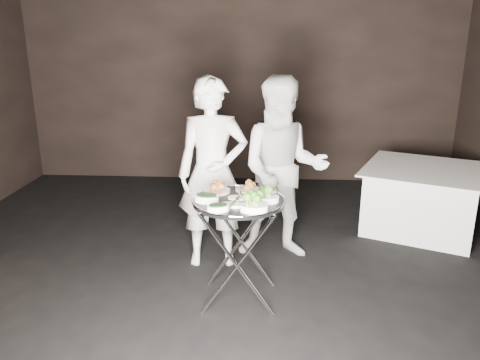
# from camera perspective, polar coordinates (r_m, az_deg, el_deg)

# --- Properties ---
(floor) EXTENTS (6.00, 7.00, 0.05)m
(floor) POSITION_cam_1_polar(r_m,az_deg,el_deg) (3.72, -3.20, -15.99)
(floor) COLOR black
(floor) RESTS_ON ground
(wall_back) EXTENTS (6.00, 0.05, 3.00)m
(wall_back) POSITION_cam_1_polar(r_m,az_deg,el_deg) (6.65, 0.09, 12.76)
(wall_back) COLOR black
(wall_back) RESTS_ON floor
(tray_stand) EXTENTS (0.56, 0.48, 0.83)m
(tray_stand) POSITION_cam_1_polar(r_m,az_deg,el_deg) (3.63, -0.14, -8.05)
(tray_stand) COLOR silver
(tray_stand) RESTS_ON floor
(serving_tray) EXTENTS (0.70, 0.70, 0.04)m
(serving_tray) POSITION_cam_1_polar(r_m,az_deg,el_deg) (3.48, -0.15, -2.56)
(serving_tray) COLOR black
(serving_tray) RESTS_ON tray_stand
(potato_plate_a) EXTENTS (0.22, 0.22, 0.08)m
(potato_plate_a) POSITION_cam_1_polar(r_m,az_deg,el_deg) (3.64, -2.88, -0.96)
(potato_plate_a) COLOR beige
(potato_plate_a) RESTS_ON serving_tray
(potato_plate_b) EXTENTS (0.19, 0.19, 0.07)m
(potato_plate_b) POSITION_cam_1_polar(r_m,az_deg,el_deg) (3.68, 0.89, -0.84)
(potato_plate_b) COLOR beige
(potato_plate_b) RESTS_ON serving_tray
(greens_bowl) EXTENTS (0.12, 0.12, 0.07)m
(greens_bowl) POSITION_cam_1_polar(r_m,az_deg,el_deg) (3.58, 3.54, -1.37)
(greens_bowl) COLOR white
(greens_bowl) RESTS_ON serving_tray
(asparagus_plate_a) EXTENTS (0.18, 0.10, 0.03)m
(asparagus_plate_a) POSITION_cam_1_polar(r_m,az_deg,el_deg) (3.49, -0.11, -2.09)
(asparagus_plate_a) COLOR white
(asparagus_plate_a) RESTS_ON serving_tray
(asparagus_plate_b) EXTENTS (0.19, 0.13, 0.04)m
(asparagus_plate_b) POSITION_cam_1_polar(r_m,az_deg,el_deg) (3.35, -0.82, -2.95)
(asparagus_plate_b) COLOR white
(asparagus_plate_b) RESTS_ON serving_tray
(spinach_bowl_a) EXTENTS (0.21, 0.17, 0.08)m
(spinach_bowl_a) POSITION_cam_1_polar(r_m,az_deg,el_deg) (3.43, -4.11, -2.12)
(spinach_bowl_a) COLOR white
(spinach_bowl_a) RESTS_ON serving_tray
(spinach_bowl_b) EXTENTS (0.18, 0.14, 0.06)m
(spinach_bowl_b) POSITION_cam_1_polar(r_m,az_deg,el_deg) (3.25, -2.70, -3.31)
(spinach_bowl_b) COLOR white
(spinach_bowl_b) RESTS_ON serving_tray
(broccoli_bowl_a) EXTENTS (0.20, 0.17, 0.07)m
(broccoli_bowl_a) POSITION_cam_1_polar(r_m,az_deg,el_deg) (3.43, 3.38, -2.19)
(broccoli_bowl_a) COLOR white
(broccoli_bowl_a) RESTS_ON serving_tray
(broccoli_bowl_b) EXTENTS (0.20, 0.15, 0.08)m
(broccoli_bowl_b) POSITION_cam_1_polar(r_m,az_deg,el_deg) (3.25, 1.70, -3.21)
(broccoli_bowl_b) COLOR white
(broccoli_bowl_b) RESTS_ON serving_tray
(serving_utensils) EXTENTS (0.58, 0.41, 0.01)m
(serving_utensils) POSITION_cam_1_polar(r_m,az_deg,el_deg) (3.53, 0.19, -1.30)
(serving_utensils) COLOR silver
(serving_utensils) RESTS_ON serving_tray
(waiter_left) EXTENTS (0.66, 0.48, 1.70)m
(waiter_left) POSITION_cam_1_polar(r_m,az_deg,el_deg) (4.13, -3.36, 0.80)
(waiter_left) COLOR silver
(waiter_left) RESTS_ON floor
(waiter_right) EXTENTS (0.82, 0.64, 1.69)m
(waiter_right) POSITION_cam_1_polar(r_m,az_deg,el_deg) (4.27, 5.27, 1.26)
(waiter_right) COLOR silver
(waiter_right) RESTS_ON floor
(dining_table) EXTENTS (1.19, 1.19, 0.68)m
(dining_table) POSITION_cam_1_polar(r_m,az_deg,el_deg) (5.38, 21.26, -2.11)
(dining_table) COLOR white
(dining_table) RESTS_ON floor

